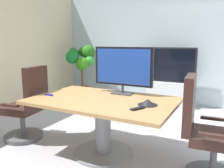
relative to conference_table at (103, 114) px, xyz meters
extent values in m
plane|color=#99999E|center=(0.15, -0.06, -0.53)|extent=(7.16, 7.16, 0.00)
cube|color=#9EB2B7|center=(0.15, 3.02, 0.79)|extent=(5.72, 0.10, 2.64)
cube|color=olive|center=(0.00, 0.00, 0.18)|extent=(1.77, 1.13, 0.04)
cylinder|color=slate|center=(0.00, 0.00, -0.19)|extent=(0.20, 0.20, 0.69)
cylinder|color=slate|center=(0.00, 0.00, -0.52)|extent=(0.76, 0.76, 0.03)
cylinder|color=#4C4C51|center=(-1.30, -0.13, -0.50)|extent=(0.56, 0.56, 0.06)
cylinder|color=#4C4C51|center=(-1.30, -0.13, -0.29)|extent=(0.07, 0.07, 0.36)
cube|color=black|center=(-1.30, -0.13, -0.07)|extent=(0.55, 0.55, 0.10)
cube|color=black|center=(-1.04, -0.08, 0.26)|extent=(0.16, 0.46, 0.60)
cube|color=black|center=(-1.33, 0.13, 0.05)|extent=(0.28, 0.10, 0.03)
cube|color=black|center=(-1.24, -0.38, 0.05)|extent=(0.28, 0.10, 0.03)
cylinder|color=#4C4C51|center=(1.30, 0.03, -0.29)|extent=(0.07, 0.07, 0.36)
cube|color=black|center=(1.30, 0.03, -0.07)|extent=(0.51, 0.51, 0.10)
cube|color=black|center=(1.03, 0.01, 0.26)|extent=(0.12, 0.46, 0.60)
cube|color=black|center=(1.30, -0.23, 0.05)|extent=(0.28, 0.07, 0.03)
cube|color=black|center=(1.26, 0.29, 0.05)|extent=(0.28, 0.07, 0.03)
cube|color=#333338|center=(0.09, 0.38, 0.20)|extent=(0.28, 0.18, 0.02)
cylinder|color=#333338|center=(0.09, 0.38, 0.26)|extent=(0.04, 0.04, 0.10)
cube|color=black|center=(0.09, 0.39, 0.57)|extent=(0.84, 0.04, 0.52)
cube|color=navy|center=(0.09, 0.37, 0.57)|extent=(0.77, 0.01, 0.47)
cube|color=#B7BABC|center=(0.15, 2.67, -0.26)|extent=(0.90, 0.36, 0.55)
cube|color=black|center=(0.15, 2.65, 0.40)|extent=(1.20, 0.06, 0.76)
cube|color=black|center=(0.15, 2.62, 0.40)|extent=(1.12, 0.01, 0.69)
cylinder|color=brown|center=(-1.96, 2.38, -0.38)|extent=(0.34, 0.34, 0.30)
cylinder|color=brown|center=(-1.96, 2.38, -0.01)|extent=(0.05, 0.05, 0.44)
sphere|color=#318931|center=(-1.75, 2.44, 0.43)|extent=(0.24, 0.24, 0.24)
sphere|color=#246317|center=(-1.84, 2.51, 0.65)|extent=(0.34, 0.34, 0.34)
sphere|color=#2C6E1E|center=(-2.07, 2.60, 0.63)|extent=(0.24, 0.24, 0.24)
sphere|color=#236326|center=(-2.16, 2.32, 0.63)|extent=(0.24, 0.24, 0.24)
sphere|color=#146C24|center=(-2.13, 2.22, 0.52)|extent=(0.32, 0.32, 0.32)
sphere|color=#328014|center=(-1.89, 2.30, 0.36)|extent=(0.31, 0.31, 0.31)
cone|color=black|center=(0.59, -0.01, 0.23)|extent=(0.19, 0.19, 0.07)
cylinder|color=black|center=(0.59, -0.01, 0.20)|extent=(0.22, 0.22, 0.01)
cube|color=black|center=(0.55, -0.22, 0.21)|extent=(0.12, 0.17, 0.02)
cube|color=#1919A5|center=(-0.73, -0.16, 0.21)|extent=(0.13, 0.02, 0.02)
camera|label=1|loc=(1.39, -2.43, 0.90)|focal=37.11mm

